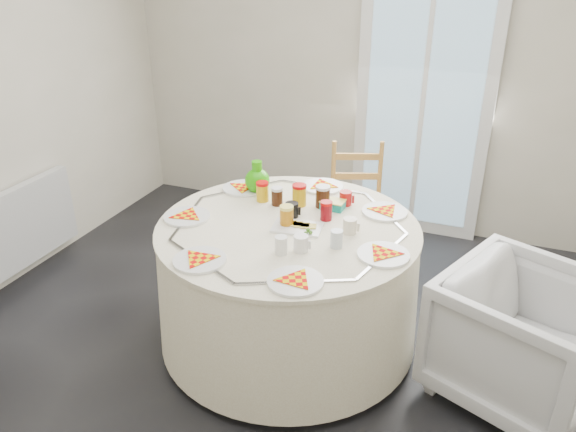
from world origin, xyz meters
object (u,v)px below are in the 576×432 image
at_px(radiator, 16,229).
at_px(wooden_chair, 357,202).
at_px(armchair, 524,331).
at_px(green_pitcher, 257,173).
at_px(table, 288,284).

relative_size(radiator, wooden_chair, 1.15).
xyz_separation_m(radiator, armchair, (3.17, 0.06, 0.01)).
xyz_separation_m(radiator, green_pitcher, (1.60, 0.40, 0.49)).
bearing_deg(radiator, green_pitcher, 14.18).
xyz_separation_m(radiator, table, (1.93, 0.05, -0.01)).
distance_m(table, green_pitcher, 0.69).
bearing_deg(radiator, table, 1.59).
relative_size(wooden_chair, armchair, 1.15).
bearing_deg(radiator, armchair, 1.12).
bearing_deg(radiator, wooden_chair, 27.65).
bearing_deg(table, armchair, 0.38).
xyz_separation_m(table, green_pitcher, (-0.34, 0.35, 0.49)).
relative_size(radiator, armchair, 1.33).
xyz_separation_m(table, armchair, (1.24, 0.01, 0.02)).
distance_m(wooden_chair, green_pitcher, 0.90).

